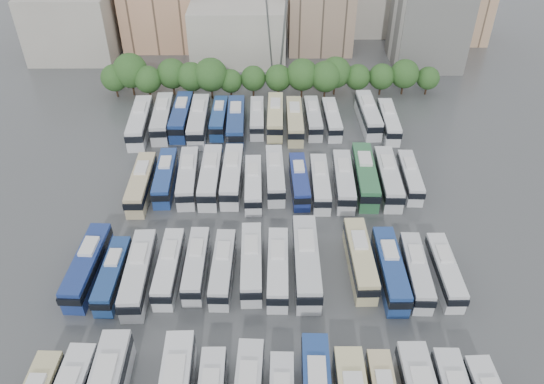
{
  "coord_description": "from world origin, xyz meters",
  "views": [
    {
      "loc": [
        0.66,
        -51.05,
        47.76
      ],
      "look_at": [
        0.96,
        7.43,
        3.0
      ],
      "focal_mm": 35.0,
      "sensor_mm": 36.0,
      "label": 1
    }
  ],
  "objects_px": {
    "bus_r1_s12": "(416,271)",
    "bus_r3_s0": "(140,122)",
    "bus_r1_s5": "(223,268)",
    "bus_r3_s3": "(199,120)",
    "bus_r2_s1": "(141,183)",
    "bus_r3_s10": "(332,119)",
    "bus_r3_s12": "(368,114)",
    "bus_r1_s6": "(251,262)",
    "bus_r3_s5": "(236,121)",
    "bus_r2_s4": "(211,176)",
    "bus_r3_s13": "(389,121)",
    "bus_r1_s13": "(445,271)",
    "bus_r3_s2": "(181,116)",
    "bus_r2_s6": "(253,184)",
    "bus_r1_s4": "(196,264)",
    "bus_r2_s11": "(365,175)",
    "bus_r1_s0": "(88,266)",
    "bus_r1_s11": "(390,269)",
    "bus_r2_s7": "(275,174)",
    "bus_r2_s13": "(410,177)",
    "bus_r3_s1": "(163,118)",
    "bus_r2_s5": "(232,175)",
    "bus_r2_s10": "(344,180)",
    "bus_r2_s9": "(320,183)",
    "bus_r1_s8": "(306,261)",
    "bus_r1_s2": "(139,273)",
    "bus_r1_s10": "(360,259)",
    "bus_r2_s2": "(165,177)",
    "apartment_tower": "(433,2)",
    "bus_r3_s8": "(295,120)",
    "bus_r2_s12": "(388,178)",
    "bus_r2_s3": "(188,177)",
    "bus_r3_s9": "(313,118)",
    "bus_r2_s8": "(299,180)",
    "bus_r3_s4": "(219,117)",
    "bus_r1_s1": "(113,274)",
    "bus_r1_s3": "(169,267)",
    "bus_r3_s7": "(275,116)"
  },
  "relations": [
    {
      "from": "bus_r1_s12",
      "to": "bus_r3_s0",
      "type": "height_order",
      "value": "bus_r3_s0"
    },
    {
      "from": "bus_r1_s5",
      "to": "bus_r3_s3",
      "type": "relative_size",
      "value": 0.83
    },
    {
      "from": "bus_r2_s1",
      "to": "bus_r3_s10",
      "type": "xyz_separation_m",
      "value": [
        29.58,
        19.07,
        -0.17
      ]
    },
    {
      "from": "bus_r3_s0",
      "to": "bus_r3_s12",
      "type": "distance_m",
      "value": 39.76
    },
    {
      "from": "bus_r1_s6",
      "to": "bus_r3_s5",
      "type": "bearing_deg",
      "value": 94.89
    },
    {
      "from": "bus_r2_s1",
      "to": "bus_r3_s3",
      "type": "relative_size",
      "value": 0.91
    },
    {
      "from": "bus_r2_s4",
      "to": "bus_r3_s13",
      "type": "distance_m",
      "value": 33.7
    },
    {
      "from": "bus_r1_s12",
      "to": "bus_r1_s13",
      "type": "xyz_separation_m",
      "value": [
        3.49,
        0.08,
        -0.04
      ]
    },
    {
      "from": "bus_r2_s4",
      "to": "bus_r3_s2",
      "type": "relative_size",
      "value": 0.98
    },
    {
      "from": "bus_r1_s13",
      "to": "bus_r2_s6",
      "type": "bearing_deg",
      "value": 142.86
    },
    {
      "from": "bus_r1_s4",
      "to": "bus_r2_s11",
      "type": "relative_size",
      "value": 0.82
    },
    {
      "from": "bus_r1_s0",
      "to": "bus_r1_s11",
      "type": "bearing_deg",
      "value": 1.76
    },
    {
      "from": "bus_r2_s7",
      "to": "bus_r3_s3",
      "type": "height_order",
      "value": "bus_r3_s3"
    },
    {
      "from": "bus_r2_s13",
      "to": "bus_r3_s1",
      "type": "bearing_deg",
      "value": 158.28
    },
    {
      "from": "bus_r1_s13",
      "to": "bus_r3_s13",
      "type": "distance_m",
      "value": 35.64
    },
    {
      "from": "bus_r2_s5",
      "to": "bus_r2_s1",
      "type": "bearing_deg",
      "value": -170.77
    },
    {
      "from": "bus_r2_s7",
      "to": "bus_r2_s10",
      "type": "bearing_deg",
      "value": -10.45
    },
    {
      "from": "bus_r2_s13",
      "to": "bus_r2_s1",
      "type": "bearing_deg",
      "value": -175.51
    },
    {
      "from": "bus_r2_s9",
      "to": "bus_r3_s0",
      "type": "height_order",
      "value": "bus_r3_s0"
    },
    {
      "from": "bus_r1_s8",
      "to": "bus_r1_s2",
      "type": "bearing_deg",
      "value": -175.17
    },
    {
      "from": "bus_r3_s12",
      "to": "bus_r1_s10",
      "type": "bearing_deg",
      "value": -101.97
    },
    {
      "from": "bus_r1_s10",
      "to": "bus_r2_s2",
      "type": "height_order",
      "value": "bus_r1_s10"
    },
    {
      "from": "bus_r3_s3",
      "to": "bus_r2_s6",
      "type": "bearing_deg",
      "value": -62.06
    },
    {
      "from": "bus_r2_s10",
      "to": "bus_r2_s11",
      "type": "relative_size",
      "value": 0.91
    },
    {
      "from": "apartment_tower",
      "to": "bus_r2_s11",
      "type": "height_order",
      "value": "apartment_tower"
    },
    {
      "from": "bus_r1_s6",
      "to": "bus_r3_s8",
      "type": "xyz_separation_m",
      "value": [
        6.6,
        34.37,
        0.11
      ]
    },
    {
      "from": "bus_r1_s0",
      "to": "bus_r3_s1",
      "type": "bearing_deg",
      "value": 87.62
    },
    {
      "from": "bus_r2_s5",
      "to": "bus_r3_s0",
      "type": "height_order",
      "value": "bus_r3_s0"
    },
    {
      "from": "bus_r1_s12",
      "to": "bus_r2_s12",
      "type": "height_order",
      "value": "bus_r2_s12"
    },
    {
      "from": "bus_r2_s3",
      "to": "bus_r3_s9",
      "type": "xyz_separation_m",
      "value": [
        19.74,
        17.82,
        -0.12
      ]
    },
    {
      "from": "bus_r2_s6",
      "to": "bus_r3_s8",
      "type": "bearing_deg",
      "value": 68.42
    },
    {
      "from": "bus_r1_s13",
      "to": "bus_r2_s12",
      "type": "height_order",
      "value": "bus_r2_s12"
    },
    {
      "from": "bus_r2_s13",
      "to": "bus_r3_s13",
      "type": "distance_m",
      "value": 16.29
    },
    {
      "from": "bus_r1_s0",
      "to": "bus_r2_s13",
      "type": "height_order",
      "value": "bus_r1_s0"
    },
    {
      "from": "bus_r2_s8",
      "to": "bus_r1_s11",
      "type": "bearing_deg",
      "value": -63.37
    },
    {
      "from": "bus_r3_s0",
      "to": "bus_r1_s4",
      "type": "bearing_deg",
      "value": -71.47
    },
    {
      "from": "bus_r1_s10",
      "to": "bus_r2_s10",
      "type": "relative_size",
      "value": 1.0
    },
    {
      "from": "bus_r1_s2",
      "to": "bus_r1_s4",
      "type": "relative_size",
      "value": 1.13
    },
    {
      "from": "bus_r2_s12",
      "to": "bus_r3_s9",
      "type": "distance_m",
      "value": 20.74
    },
    {
      "from": "bus_r2_s6",
      "to": "bus_r3_s4",
      "type": "relative_size",
      "value": 1.0
    },
    {
      "from": "bus_r3_s4",
      "to": "apartment_tower",
      "type": "bearing_deg",
      "value": 33.73
    },
    {
      "from": "bus_r1_s12",
      "to": "bus_r3_s12",
      "type": "bearing_deg",
      "value": 92.28
    },
    {
      "from": "bus_r3_s5",
      "to": "bus_r3_s9",
      "type": "xyz_separation_m",
      "value": [
        13.42,
        1.82,
        -0.3
      ]
    },
    {
      "from": "bus_r1_s4",
      "to": "bus_r3_s9",
      "type": "xyz_separation_m",
      "value": [
        16.58,
        35.78,
        0.07
      ]
    },
    {
      "from": "bus_r1_s1",
      "to": "bus_r3_s5",
      "type": "height_order",
      "value": "bus_r3_s5"
    },
    {
      "from": "apartment_tower",
      "to": "bus_r1_s2",
      "type": "distance_m",
      "value": 82.03
    },
    {
      "from": "bus_r1_s12",
      "to": "bus_r2_s12",
      "type": "bearing_deg",
      "value": 92.24
    },
    {
      "from": "bus_r3_s4",
      "to": "bus_r3_s12",
      "type": "distance_m",
      "value": 26.28
    },
    {
      "from": "bus_r1_s3",
      "to": "bus_r2_s10",
      "type": "xyz_separation_m",
      "value": [
        23.04,
        17.49,
        0.14
      ]
    },
    {
      "from": "bus_r1_s3",
      "to": "bus_r3_s7",
      "type": "bearing_deg",
      "value": 70.85
    }
  ]
}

